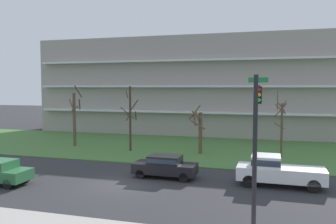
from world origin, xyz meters
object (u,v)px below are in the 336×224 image
traffic_signal_mast (257,126)px  sedan_black_near_left (165,165)px  tree_right (281,126)px  tree_far_left (75,117)px  tree_left (130,117)px  tree_center (199,129)px  pickup_white_center_left (277,170)px

traffic_signal_mast → sedan_black_near_left: bearing=130.8°
sedan_black_near_left → traffic_signal_mast: 10.44m
tree_right → sedan_black_near_left: (-7.98, -9.12, -2.05)m
tree_far_left → tree_left: tree_far_left is taller
tree_left → tree_right: size_ratio=1.05×
tree_center → sedan_black_near_left: size_ratio=1.04×
pickup_white_center_left → tree_center: bearing=-52.4°
tree_right → traffic_signal_mast: traffic_signal_mast is taller
tree_left → pickup_white_center_left: size_ratio=1.18×
tree_left → tree_right: 14.04m
tree_right → traffic_signal_mast: 16.66m
tree_left → traffic_signal_mast: (12.41, -15.88, 1.29)m
tree_left → pickup_white_center_left: bearing=-32.3°
pickup_white_center_left → sedan_black_near_left: bearing=0.8°
tree_right → pickup_white_center_left: size_ratio=1.12×
tree_far_left → sedan_black_near_left: 16.00m
sedan_black_near_left → traffic_signal_mast: (6.36, -7.37, 3.76)m
tree_right → tree_left: bearing=-177.5°
tree_center → sedan_black_near_left: tree_center is taller
sedan_black_near_left → traffic_signal_mast: traffic_signal_mast is taller
tree_center → sedan_black_near_left: 9.20m
tree_left → pickup_white_center_left: tree_left is taller
tree_far_left → pickup_white_center_left: tree_far_left is taller
tree_far_left → tree_right: size_ratio=1.07×
tree_right → traffic_signal_mast: (-1.61, -16.49, 1.71)m
traffic_signal_mast → tree_center: bearing=109.1°
tree_far_left → tree_left: (6.67, -0.93, 0.19)m
tree_center → traffic_signal_mast: 17.53m
tree_far_left → sedan_black_near_left: (12.72, -9.43, -2.29)m
tree_right → sedan_black_near_left: 12.29m
tree_right → pickup_white_center_left: 9.33m
pickup_white_center_left → traffic_signal_mast: 8.28m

